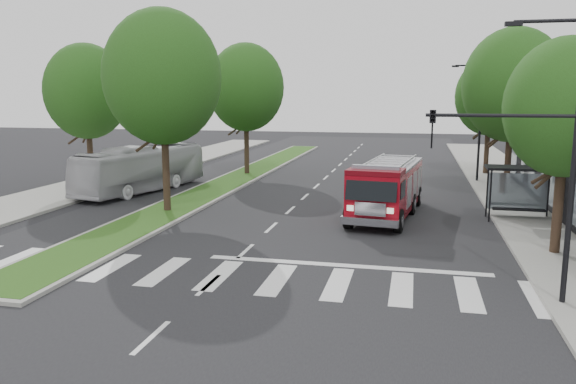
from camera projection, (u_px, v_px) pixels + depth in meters
ground at (245, 251)px, 21.66m from camera, size 140.00×140.00×0.00m
sidewalk_right at (538, 212)px, 28.54m from camera, size 5.00×80.00×0.15m
sidewalk_left at (67, 192)px, 34.41m from camera, size 5.00×80.00×0.15m
median at (239, 178)px, 40.25m from camera, size 3.00×50.00×0.15m
bus_shelter at (520, 178)px, 26.71m from camera, size 3.20×1.60×2.61m
tree_right_near at (566, 108)px, 20.14m from camera, size 4.40×4.40×8.05m
tree_right_mid at (513, 85)px, 31.51m from camera, size 5.60×5.60×9.72m
tree_right_far at (490, 96)px, 41.23m from camera, size 5.00×5.00×8.73m
tree_median_near at (163, 77)px, 27.56m from camera, size 5.80×5.80×10.16m
tree_median_far at (246, 87)px, 41.07m from camera, size 5.60×5.60×9.72m
tree_left_mid at (87, 92)px, 35.18m from camera, size 5.20×5.20×9.16m
streetlight_right_near at (541, 143)px, 15.41m from camera, size 4.08×0.22×8.00m
streetlight_right_far at (478, 117)px, 37.87m from camera, size 2.11×0.20×8.00m
fire_engine at (387, 189)px, 27.72m from camera, size 3.52×8.58×2.89m
city_bus at (142, 169)px, 34.87m from camera, size 4.47×10.44×2.83m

